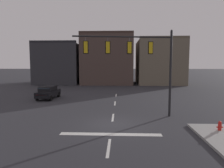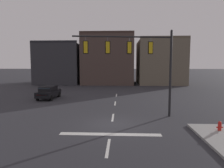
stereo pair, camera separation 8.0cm
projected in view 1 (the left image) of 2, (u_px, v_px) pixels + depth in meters
name	position (u px, v px, depth m)	size (l,w,h in m)	color
ground_plane	(112.00, 125.00, 14.38)	(400.00, 400.00, 0.00)	#2B2B30
stop_bar_paint	(111.00, 134.00, 12.40)	(6.40, 0.50, 0.01)	silver
lane_centreline	(113.00, 117.00, 16.37)	(0.16, 26.40, 0.01)	silver
signal_mast_near_side	(138.00, 56.00, 16.04)	(8.06, 1.25, 7.21)	black
car_lot_nearside	(48.00, 92.00, 25.34)	(2.01, 4.50, 1.61)	black
fire_hydrant	(220.00, 127.00, 12.71)	(0.40, 0.30, 0.75)	red
building_row	(109.00, 62.00, 46.81)	(32.94, 13.62, 11.25)	#2D2D33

